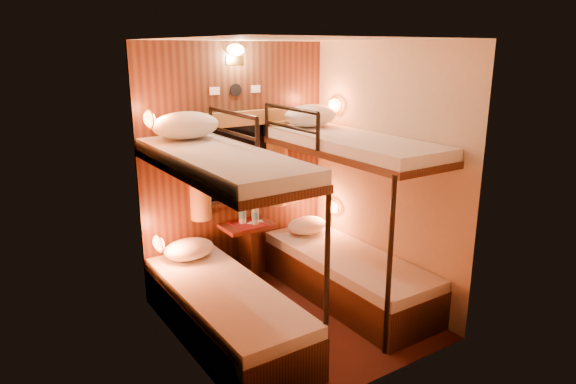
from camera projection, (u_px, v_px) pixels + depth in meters
floor at (295, 319)px, 4.59m from camera, size 2.10×2.10×0.00m
ceiling at (296, 39)px, 3.94m from camera, size 2.10×2.10×0.00m
wall_back at (236, 166)px, 5.11m from camera, size 2.40×0.00×2.40m
wall_front at (384, 225)px, 3.42m from camera, size 2.40×0.00×2.40m
wall_left at (182, 210)px, 3.73m from camera, size 0.00×2.40×2.40m
wall_right at (384, 174)px, 4.79m from camera, size 0.00×2.40×2.40m
back_panel at (237, 166)px, 5.09m from camera, size 2.00×0.03×2.40m
bunk_left at (224, 276)px, 4.15m from camera, size 0.72×1.90×1.82m
bunk_right at (348, 243)px, 4.84m from camera, size 0.72×1.90×1.82m
window at (238, 169)px, 5.07m from camera, size 1.00×0.12×0.79m
curtains at (240, 161)px, 5.02m from camera, size 1.10×0.22×1.00m
back_fixtures at (236, 58)px, 4.78m from camera, size 0.54×0.09×0.48m
reading_lamps at (253, 169)px, 4.81m from camera, size 2.00×0.20×1.25m
table at (248, 246)px, 5.16m from camera, size 0.50×0.34×0.66m
bottle_left at (242, 212)px, 5.08m from camera, size 0.08×0.08×0.26m
bottle_right at (255, 214)px, 5.05m from camera, size 0.07×0.07×0.25m
sachet_a at (259, 221)px, 5.16m from camera, size 0.09×0.08×0.01m
sachet_b at (250, 223)px, 5.11m from camera, size 0.08×0.07×0.01m
pillow_lower_left at (189, 249)px, 4.72m from camera, size 0.47×0.34×0.19m
pillow_lower_right at (307, 225)px, 5.38m from camera, size 0.44×0.31×0.17m
pillow_upper_left at (186, 125)px, 4.35m from camera, size 0.59×0.42×0.23m
pillow_upper_right at (310, 116)px, 5.03m from camera, size 0.55×0.39×0.22m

